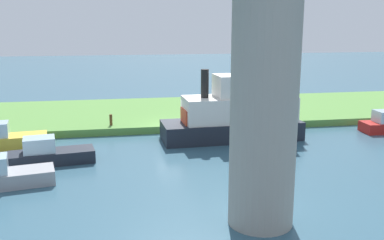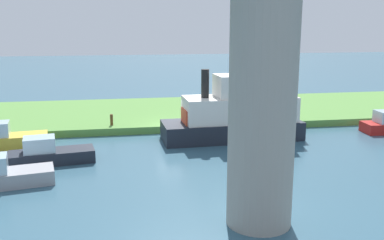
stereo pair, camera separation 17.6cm
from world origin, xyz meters
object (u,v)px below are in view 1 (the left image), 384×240
Objects in this scene: houseboat_blue at (236,113)px; pontoon_yellow at (3,139)px; mooring_post at (111,120)px; riverboat_paddlewheel at (0,176)px; motorboat_white at (49,154)px; bridge_pylon at (265,82)px; person_on_bank at (185,109)px.

pontoon_yellow is (14.47, -0.38, -1.13)m from houseboat_blue.
mooring_post is 8.68m from houseboat_blue.
mooring_post is 0.16× the size of riverboat_paddlewheel.
motorboat_white is at bearing 131.03° from pontoon_yellow.
motorboat_white is (3.29, 6.43, -0.35)m from mooring_post.
bridge_pylon reaches higher than pontoon_yellow.
bridge_pylon is at bearing 151.62° from riverboat_paddlewheel.
houseboat_blue is 1.83× the size of pontoon_yellow.
bridge_pylon is 14.05× the size of mooring_post.
pontoon_yellow is at bearing -48.97° from motorboat_white.
riverboat_paddlewheel is (10.53, -5.69, -4.81)m from bridge_pylon.
motorboat_white is at bearing 62.92° from mooring_post.
pontoon_yellow is at bearing -78.06° from riverboat_paddlewheel.
houseboat_blue is (-2.68, 4.41, 0.50)m from person_on_bank.
mooring_post is at bearing -117.54° from riverboat_paddlewheel.
pontoon_yellow is at bearing 23.53° from mooring_post.
riverboat_paddlewheel is at bearing 61.55° from motorboat_white.
bridge_pylon is at bearing 90.57° from person_on_bank.
motorboat_white reaches higher than riverboat_paddlewheel.
riverboat_paddlewheel is (13.04, 6.41, -1.17)m from houseboat_blue.
pontoon_yellow reaches higher than mooring_post.
bridge_pylon is 17.94m from pontoon_yellow.
bridge_pylon is 12.88m from houseboat_blue.
houseboat_blue reaches higher than riverboat_paddlewheel.
motorboat_white is at bearing 15.99° from houseboat_blue.
houseboat_blue is at bearing -101.73° from bridge_pylon.
person_on_bank reaches higher than riverboat_paddlewheel.
pontoon_yellow is 6.95m from riverboat_paddlewheel.
motorboat_white is (8.81, -8.86, -4.81)m from bridge_pylon.
person_on_bank is 5.50m from mooring_post.
riverboat_paddlewheel is (10.36, 10.82, -0.67)m from person_on_bank.
riverboat_paddlewheel is at bearing 101.94° from pontoon_yellow.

